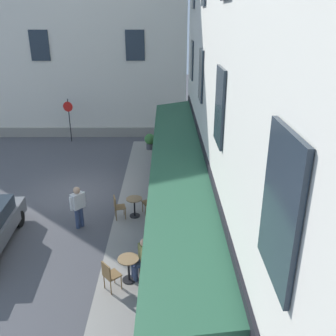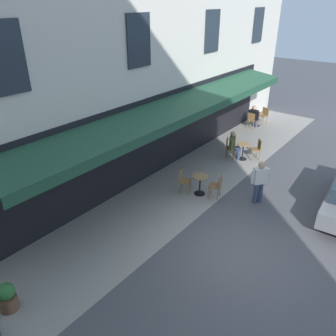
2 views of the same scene
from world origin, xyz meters
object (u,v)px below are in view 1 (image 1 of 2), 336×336
walking_pedestrian_in_white (78,204)px  seated_patron_in_olive (142,257)px  cafe_chair_wicker_corner_right (110,274)px  no_parking_sign (69,113)px  potted_plant_entrance_right (168,134)px  cafe_table_mid_terrace (134,205)px  cafe_table_streetside (129,266)px  cafe_chair_wicker_back_row (150,200)px  potted_plant_mid_terrace (150,141)px  potted_plant_by_steps (157,147)px  cafe_chair_wicker_kerbside (118,205)px  cafe_chair_wicker_by_window (149,259)px

walking_pedestrian_in_white → seated_patron_in_olive: bearing=-138.8°
cafe_chair_wicker_corner_right → no_parking_sign: no_parking_sign is taller
potted_plant_entrance_right → cafe_table_mid_terrace: bearing=171.9°
cafe_table_streetside → no_parking_sign: 13.67m
cafe_chair_wicker_back_row → potted_plant_entrance_right: (8.94, -0.73, -0.11)m
cafe_chair_wicker_back_row → cafe_chair_wicker_corner_right: 4.46m
potted_plant_entrance_right → potted_plant_mid_terrace: bearing=145.5°
walking_pedestrian_in_white → potted_plant_by_steps: bearing=-18.4°
no_parking_sign → potted_plant_by_steps: no_parking_sign is taller
cafe_chair_wicker_kerbside → cafe_table_streetside: size_ratio=1.21×
potted_plant_by_steps → seated_patron_in_olive: bearing=179.1°
cafe_chair_wicker_kerbside → cafe_chair_wicker_by_window: bearing=-158.1°
cafe_chair_wicker_by_window → potted_plant_mid_terrace: 11.16m
cafe_chair_wicker_back_row → seated_patron_in_olive: bearing=179.0°
walking_pedestrian_in_white → potted_plant_entrance_right: walking_pedestrian_in_white is taller
cafe_chair_wicker_kerbside → potted_plant_mid_terrace: bearing=-6.4°
cafe_table_mid_terrace → no_parking_sign: (9.09, 4.56, 1.30)m
no_parking_sign → potted_plant_mid_terrace: 5.19m
cafe_chair_wicker_kerbside → no_parking_sign: 10.14m
cafe_chair_wicker_back_row → cafe_chair_wicker_corner_right: bearing=168.0°
cafe_table_mid_terrace → cafe_chair_wicker_back_row: 0.63m
cafe_chair_wicker_corner_right → no_parking_sign: size_ratio=0.35×
seated_patron_in_olive → cafe_chair_wicker_corner_right: bearing=123.4°
cafe_table_streetside → seated_patron_in_olive: 0.46m
cafe_chair_wicker_kerbside → potted_plant_entrance_right: 9.56m
cafe_table_streetside → potted_plant_by_steps: (10.71, -0.56, -0.13)m
cafe_table_mid_terrace → no_parking_sign: size_ratio=0.29×
seated_patron_in_olive → no_parking_sign: (12.63, 5.07, 1.11)m
cafe_table_mid_terrace → walking_pedestrian_in_white: bearing=111.9°
potted_plant_entrance_right → cafe_chair_wicker_back_row: bearing=175.3°
cafe_chair_wicker_corner_right → walking_pedestrian_in_white: walking_pedestrian_in_white is taller
cafe_table_streetside → cafe_table_mid_terrace: bearing=1.9°
cafe_table_mid_terrace → cafe_chair_wicker_kerbside: 0.63m
cafe_table_streetside → walking_pedestrian_in_white: size_ratio=0.47×
cafe_chair_wicker_by_window → cafe_chair_wicker_back_row: bearing=2.0°
cafe_table_streetside → cafe_chair_wicker_kerbside: bearing=11.7°
cafe_chair_wicker_kerbside → potted_plant_entrance_right: size_ratio=1.00×
cafe_chair_wicker_back_row → walking_pedestrian_in_white: 2.72m
cafe_chair_wicker_corner_right → seated_patron_in_olive: bearing=-56.6°
cafe_chair_wicker_back_row → potted_plant_entrance_right: size_ratio=1.00×
walking_pedestrian_in_white → no_parking_sign: size_ratio=0.61×
cafe_chair_wicker_back_row → no_parking_sign: bearing=30.2°
cafe_chair_wicker_kerbside → cafe_chair_wicker_by_window: 3.54m
cafe_chair_wicker_back_row → no_parking_sign: 10.29m
cafe_table_mid_terrace → potted_plant_entrance_right: bearing=-8.1°
walking_pedestrian_in_white → no_parking_sign: no_parking_sign is taller
cafe_chair_wicker_corner_right → cafe_chair_wicker_by_window: 1.25m
cafe_chair_wicker_kerbside → potted_plant_by_steps: (7.18, -1.29, -0.18)m
cafe_table_mid_terrace → cafe_chair_wicker_by_window: 3.53m
cafe_chair_wicker_back_row → potted_plant_entrance_right: bearing=-4.7°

